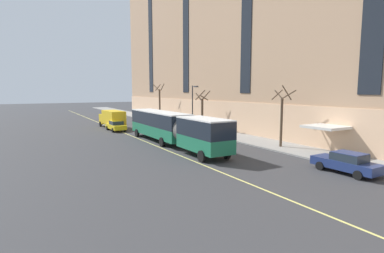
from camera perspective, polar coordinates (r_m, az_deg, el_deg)
ground_plane at (r=28.25m, az=2.73°, el=-5.38°), size 260.00×260.00×0.00m
sidewalk at (r=36.02m, az=12.34°, el=-2.73°), size 4.82×160.00×0.15m
city_bus at (r=32.74m, az=-3.82°, el=-0.05°), size 2.93×19.22×3.52m
parked_car_navy_1 at (r=24.64m, az=27.36°, el=-6.12°), size 2.03×4.76×1.56m
parked_car_navy_2 at (r=48.65m, az=-5.16°, el=0.72°), size 2.10×4.65×1.56m
parked_car_black_3 at (r=36.86m, az=3.92°, el=-1.26°), size 2.01×4.51×1.56m
box_truck at (r=49.29m, az=-14.97°, el=1.60°), size 2.57×7.58×2.83m
taxi_cab at (r=45.95m, az=-14.28°, el=0.17°), size 2.07×4.81×1.56m
street_tree_mid_block at (r=32.44m, az=16.73°, el=1.91°), size 1.80×1.91×6.40m
street_tree_far_uptown at (r=44.65m, az=1.96°, el=3.18°), size 1.83×1.78×5.91m
street_tree_far_downtown at (r=58.43m, az=-6.20°, el=4.60°), size 1.88×1.84×7.14m
street_lamp at (r=44.15m, az=0.24°, el=4.55°), size 0.36×1.48×6.55m
lane_centerline at (r=29.70m, az=-4.21°, el=-4.77°), size 0.16×140.00×0.01m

